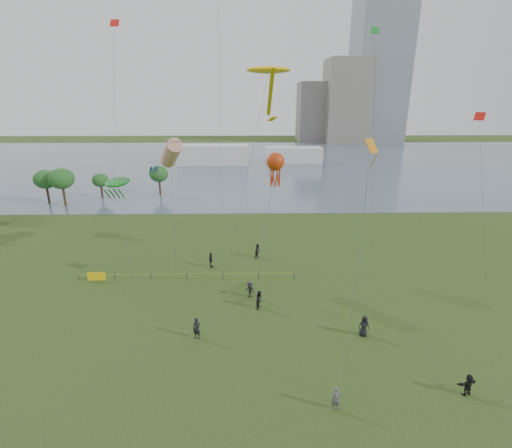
{
  "coord_description": "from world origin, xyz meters",
  "views": [
    {
      "loc": [
        -0.64,
        -23.18,
        18.98
      ],
      "look_at": [
        0.0,
        10.0,
        8.0
      ],
      "focal_mm": 26.0,
      "sensor_mm": 36.0,
      "label": 1
    }
  ],
  "objects_px": {
    "fence": "(132,276)",
    "kite_flyer": "(336,399)",
    "kite_octopus": "(275,162)",
    "kite_stingray": "(268,71)"
  },
  "relations": [
    {
      "from": "kite_flyer",
      "to": "kite_octopus",
      "type": "height_order",
      "value": "kite_octopus"
    },
    {
      "from": "kite_octopus",
      "to": "kite_flyer",
      "type": "bearing_deg",
      "value": -99.5
    },
    {
      "from": "kite_flyer",
      "to": "kite_octopus",
      "type": "distance_m",
      "value": 26.55
    },
    {
      "from": "fence",
      "to": "kite_flyer",
      "type": "relative_size",
      "value": 13.74
    },
    {
      "from": "kite_flyer",
      "to": "fence",
      "type": "bearing_deg",
      "value": 132.1
    },
    {
      "from": "kite_flyer",
      "to": "kite_stingray",
      "type": "bearing_deg",
      "value": 95.94
    },
    {
      "from": "kite_flyer",
      "to": "kite_stingray",
      "type": "height_order",
      "value": "kite_stingray"
    },
    {
      "from": "fence",
      "to": "kite_flyer",
      "type": "bearing_deg",
      "value": -44.97
    },
    {
      "from": "kite_stingray",
      "to": "kite_octopus",
      "type": "height_order",
      "value": "kite_stingray"
    },
    {
      "from": "fence",
      "to": "kite_octopus",
      "type": "relative_size",
      "value": 1.79
    }
  ]
}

